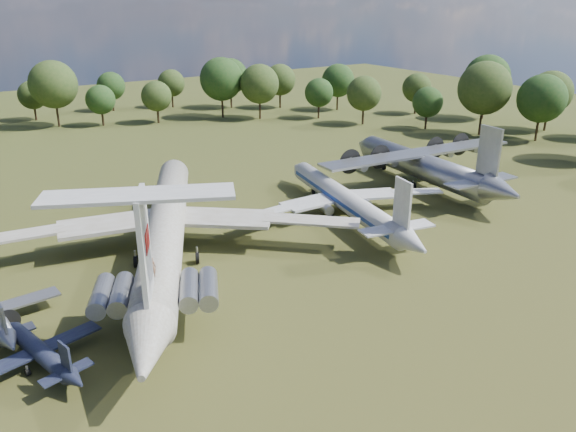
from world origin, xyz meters
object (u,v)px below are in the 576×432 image
an12_transport (422,169)px  person_on_il62 (152,267)px  small_prop_west (41,355)px  tu104_jet (345,203)px  il62_airliner (166,234)px

an12_transport → person_on_il62: person_on_il62 is taller
small_prop_west → person_on_il62: size_ratio=8.12×
tu104_jet → person_on_il62: (-32.16, -13.84, 4.74)m
an12_transport → person_on_il62: 54.89m
an12_transport → small_prop_west: 63.97m
il62_airliner → an12_transport: size_ratio=1.49×
tu104_jet → small_prop_west: bearing=-151.6°
il62_airliner → tu104_jet: (25.39, -1.07, -0.91)m
small_prop_west → person_on_il62: bearing=-18.2°
an12_transport → person_on_il62: size_ratio=22.14×
il62_airliner → small_prop_west: il62_airliner is taller
il62_airliner → person_on_il62: (-6.77, -14.91, 3.83)m
il62_airliner → tu104_jet: size_ratio=1.48×
il62_airliner → small_prop_west: bearing=-114.7°
il62_airliner → person_on_il62: person_on_il62 is taller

